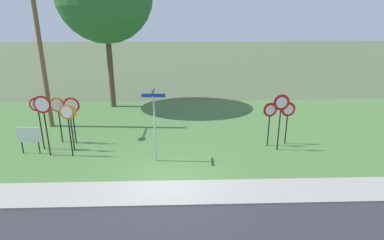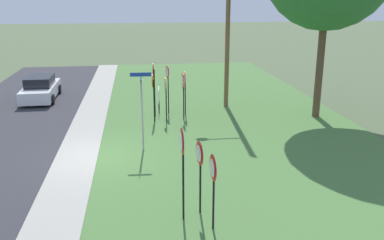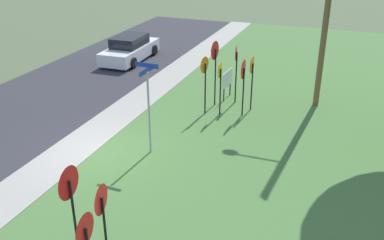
% 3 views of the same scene
% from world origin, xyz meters
% --- Properties ---
extents(ground_plane, '(160.00, 160.00, 0.00)m').
position_xyz_m(ground_plane, '(0.00, 0.00, 0.00)').
color(ground_plane, '#4C5B3D').
extents(sidewalk_strip, '(44.00, 1.60, 0.06)m').
position_xyz_m(sidewalk_strip, '(0.00, -0.80, 0.03)').
color(sidewalk_strip, '#99968C').
rests_on(sidewalk_strip, ground_plane).
extents(grass_median, '(44.00, 12.00, 0.04)m').
position_xyz_m(grass_median, '(0.00, 6.00, 0.02)').
color(grass_median, '#477038').
rests_on(grass_median, ground_plane).
extents(stop_sign_near_left, '(0.77, 0.10, 2.33)m').
position_xyz_m(stop_sign_near_left, '(-4.63, 3.83, 1.73)').
color(stop_sign_near_left, black).
rests_on(stop_sign_near_left, grass_median).
extents(stop_sign_near_right, '(0.62, 0.11, 2.18)m').
position_xyz_m(stop_sign_near_right, '(-4.43, 2.96, 1.59)').
color(stop_sign_near_right, black).
rests_on(stop_sign_near_right, grass_median).
extents(stop_sign_far_left, '(0.65, 0.12, 2.38)m').
position_xyz_m(stop_sign_far_left, '(-4.31, 2.36, 1.75)').
color(stop_sign_far_left, black).
rests_on(stop_sign_far_left, grass_median).
extents(stop_sign_far_center, '(0.77, 0.12, 2.75)m').
position_xyz_m(stop_sign_far_center, '(-5.33, 2.44, 2.06)').
color(stop_sign_far_center, black).
rests_on(stop_sign_far_center, grass_median).
extents(stop_sign_far_right, '(0.63, 0.14, 2.50)m').
position_xyz_m(stop_sign_far_right, '(-5.90, 3.18, 1.83)').
color(stop_sign_far_right, black).
rests_on(stop_sign_far_right, grass_median).
extents(stop_sign_center_tall, '(0.71, 0.10, 2.29)m').
position_xyz_m(stop_sign_center_tall, '(-5.36, 4.00, 1.70)').
color(stop_sign_center_tall, black).
rests_on(stop_sign_center_tall, grass_median).
extents(yield_sign_near_left, '(0.70, 0.12, 2.11)m').
position_xyz_m(yield_sign_near_left, '(5.61, 3.42, 1.60)').
color(yield_sign_near_left, black).
rests_on(yield_sign_near_left, grass_median).
extents(yield_sign_near_right, '(0.68, 0.14, 2.15)m').
position_xyz_m(yield_sign_near_right, '(4.69, 3.22, 1.63)').
color(yield_sign_near_right, black).
rests_on(yield_sign_near_right, grass_median).
extents(yield_sign_far_left, '(0.74, 0.11, 2.66)m').
position_xyz_m(yield_sign_far_left, '(5.01, 2.70, 2.03)').
color(yield_sign_far_left, black).
rests_on(yield_sign_far_left, grass_median).
extents(street_name_post, '(0.96, 0.82, 3.13)m').
position_xyz_m(street_name_post, '(-0.55, 1.76, 1.89)').
color(street_name_post, '#9EA0A8').
rests_on(street_name_post, grass_median).
extents(utility_pole, '(2.10, 2.19, 9.49)m').
position_xyz_m(utility_pole, '(-6.85, 6.36, 5.13)').
color(utility_pole, brown).
rests_on(utility_pole, grass_median).
extents(notice_board, '(1.10, 0.11, 1.25)m').
position_xyz_m(notice_board, '(-6.27, 2.73, 0.87)').
color(notice_board, black).
rests_on(notice_board, grass_median).
extents(parked_hatchback_near, '(4.45, 1.98, 1.39)m').
position_xyz_m(parked_hatchback_near, '(-10.04, -4.09, 0.65)').
color(parked_hatchback_near, silver).
rests_on(parked_hatchback_near, road_asphalt).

